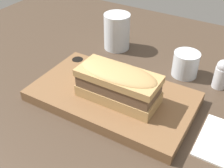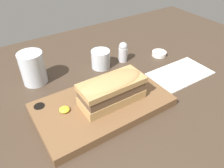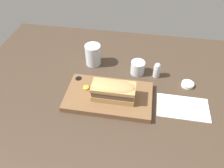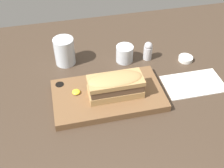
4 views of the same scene
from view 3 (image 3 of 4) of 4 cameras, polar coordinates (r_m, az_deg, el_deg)
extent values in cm
cube|color=#423326|center=(91.64, 3.92, -7.14)|extent=(151.19, 121.04, 2.00)
cube|color=brown|center=(93.84, -0.86, -3.28)|extent=(36.70, 21.16, 2.51)
cylinder|color=black|center=(101.59, -8.69, 1.19)|extent=(2.96, 2.96, 1.26)
cube|color=tan|center=(90.81, 0.36, -2.95)|extent=(17.81, 7.93, 2.65)
cube|color=brown|center=(88.90, 0.37, -1.80)|extent=(17.09, 7.61, 2.60)
cube|color=tan|center=(87.41, 0.37, -0.84)|extent=(17.81, 7.93, 1.59)
ellipsoid|color=tan|center=(86.95, 0.37, -0.54)|extent=(17.45, 7.77, 2.39)
ellipsoid|color=yellow|center=(95.81, -6.77, -0.87)|extent=(2.72, 2.72, 1.09)
cylinder|color=silver|center=(109.81, -4.96, 7.62)|extent=(7.73, 7.73, 10.61)
cylinder|color=silver|center=(111.44, -4.88, 6.50)|extent=(6.80, 6.80, 4.77)
cylinder|color=silver|center=(105.53, 6.71, 4.29)|extent=(6.68, 6.68, 6.46)
cylinder|color=black|center=(105.89, 6.69, 4.05)|extent=(6.02, 6.02, 4.93)
cube|color=white|center=(95.85, 18.00, -5.83)|extent=(21.36, 12.85, 0.40)
cylinder|color=silver|center=(105.53, 11.60, 3.20)|extent=(3.36, 3.36, 5.41)
sphere|color=#B7B7BC|center=(103.45, 11.86, 4.58)|extent=(3.19, 3.19, 3.19)
cylinder|color=white|center=(105.49, 19.14, -0.11)|extent=(5.54, 5.54, 1.60)
camera|label=1|loc=(0.37, 27.87, -14.18)|focal=45.00mm
camera|label=2|loc=(0.50, -37.47, -0.33)|focal=35.00mm
camera|label=4|loc=(0.26, -84.57, -3.12)|focal=45.00mm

